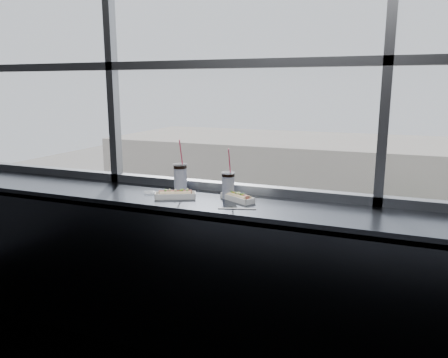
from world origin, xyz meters
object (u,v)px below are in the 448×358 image
at_px(car_near_c, 345,345).
at_px(car_far_a, 222,257).
at_px(wrapper, 151,192).
at_px(tree_center, 407,227).
at_px(hotdog_tray_left, 175,194).
at_px(car_near_a, 115,298).
at_px(soda_cup_left, 180,176).
at_px(hotdog_tray_right, 237,197).
at_px(pedestrian_a, 302,245).
at_px(soda_cup_right, 228,184).
at_px(pedestrian_b, 375,252).
at_px(car_far_b, 418,286).
at_px(tree_left, 264,218).
at_px(loose_straw, 237,209).

xyz_separation_m(car_near_c, car_far_a, (-9.45, 8.00, -0.13)).
bearing_deg(wrapper, tree_center, 84.82).
distance_m(hotdog_tray_left, car_far_a, 28.44).
relative_size(car_near_c, car_near_a, 1.07).
relative_size(hotdog_tray_left, soda_cup_left, 0.76).
height_order(hotdog_tray_right, pedestrian_a, hotdog_tray_right).
xyz_separation_m(soda_cup_left, pedestrian_a, (-4.67, 28.33, -11.12)).
xyz_separation_m(hotdog_tray_left, soda_cup_right, (0.33, 0.14, 0.07)).
bearing_deg(hotdog_tray_right, pedestrian_a, 128.77).
relative_size(hotdog_tray_right, pedestrian_b, 0.12).
relative_size(hotdog_tray_left, car_far_b, 0.05).
distance_m(car_near_c, pedestrian_a, 13.04).
height_order(car_near_c, tree_left, tree_left).
height_order(soda_cup_left, tree_left, soda_cup_left).
bearing_deg(car_far_b, soda_cup_left, 172.56).
xyz_separation_m(loose_straw, tree_center, (1.86, 28.43, -8.60)).
distance_m(hotdog_tray_right, pedestrian_b, 30.87).
height_order(hotdog_tray_right, car_near_c, hotdog_tray_right).
bearing_deg(hotdog_tray_left, car_near_c, 65.39).
xyz_separation_m(car_far_b, pedestrian_b, (-2.73, 4.62, 0.09)).
bearing_deg(car_far_b, tree_center, 11.14).
xyz_separation_m(car_near_a, pedestrian_a, (8.15, 12.21, 0.03)).
height_order(soda_cup_right, tree_left, soda_cup_right).
distance_m(loose_straw, tree_center, 29.76).
distance_m(hotdog_tray_left, hotdog_tray_right, 0.43).
distance_m(soda_cup_left, tree_left, 30.60).
xyz_separation_m(hotdog_tray_right, pedestrian_a, (-5.16, 28.45, -11.04)).
height_order(car_far_b, pedestrian_a, pedestrian_a).
xyz_separation_m(hotdog_tray_right, car_far_a, (-10.04, 24.24, -11.13)).
height_order(soda_cup_right, car_far_a, soda_cup_right).
bearing_deg(loose_straw, car_near_a, 111.29).
distance_m(soda_cup_right, car_far_b, 26.77).
bearing_deg(soda_cup_left, tree_center, 85.09).
bearing_deg(car_near_c, car_near_a, 89.94).
height_order(soda_cup_right, pedestrian_b, soda_cup_right).
distance_m(hotdog_tray_right, pedestrian_a, 30.95).
relative_size(wrapper, pedestrian_b, 0.05).
bearing_deg(pedestrian_b, tree_left, -85.63).
bearing_deg(soda_cup_left, pedestrian_b, 89.06).
distance_m(pedestrian_a, tree_left, 3.54).
bearing_deg(hotdog_tray_left, hotdog_tray_right, -11.96).
height_order(loose_straw, pedestrian_a, loose_straw).
bearing_deg(car_far_b, loose_straw, 173.95).
xyz_separation_m(car_far_b, car_far_a, (-12.75, 0.00, -0.07)).
height_order(pedestrian_b, pedestrian_a, pedestrian_b).
bearing_deg(soda_cup_left, tree_left, 105.30).
height_order(wrapper, pedestrian_b, wrapper).
distance_m(car_near_c, car_near_a, 12.71).
distance_m(wrapper, car_near_c, 19.65).
bearing_deg(pedestrian_a, hotdog_tray_left, 9.43).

